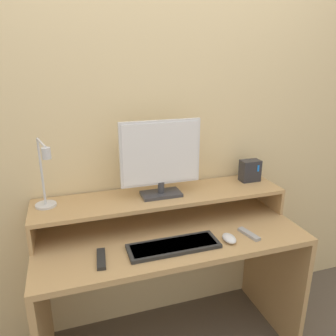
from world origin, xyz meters
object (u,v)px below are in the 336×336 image
remote_control (101,259)px  remote_secondary (249,234)px  desk_lamp (45,181)px  mouse (229,238)px  monitor (161,157)px  router_dock (250,171)px  keyboard (174,246)px

remote_control → remote_secondary: 0.76m
desk_lamp → mouse: desk_lamp is taller
desk_lamp → remote_control: bearing=-51.7°
monitor → remote_secondary: (0.39, -0.30, -0.37)m
monitor → remote_secondary: size_ratio=3.11×
mouse → remote_secondary: (0.13, 0.02, -0.01)m
mouse → remote_control: 0.64m
router_dock → mouse: router_dock is taller
monitor → keyboard: (-0.02, -0.29, -0.37)m
keyboard → mouse: size_ratio=4.59×
keyboard → remote_secondary: keyboard is taller
keyboard → mouse: bearing=-5.7°
desk_lamp → mouse: 0.96m
monitor → remote_control: (-0.37, -0.29, -0.37)m
monitor → router_dock: 0.61m
router_dock → desk_lamp: bearing=-176.9°
monitor → remote_secondary: monitor is taller
desk_lamp → monitor: bearing=1.0°
router_dock → mouse: bearing=-131.4°
router_dock → monitor: bearing=-174.8°
desk_lamp → remote_secondary: desk_lamp is taller
monitor → remote_control: monitor is taller
desk_lamp → router_dock: 1.19m
mouse → remote_secondary: size_ratio=0.69×
router_dock → keyboard: router_dock is taller
desk_lamp → router_dock: size_ratio=2.73×
mouse → monitor: bearing=129.8°
remote_control → router_dock: bearing=19.4°
remote_control → remote_secondary: (0.76, -0.01, 0.00)m
remote_control → keyboard: bearing=-0.4°
desk_lamp → mouse: bearing=-19.7°
monitor → mouse: monitor is taller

